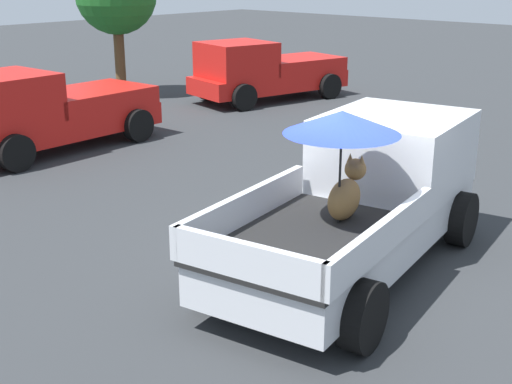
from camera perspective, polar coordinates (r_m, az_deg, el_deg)
ground_plane at (r=9.53m, az=7.60°, el=-6.44°), size 80.00×80.00×0.00m
pickup_truck_main at (r=9.56m, az=9.03°, el=-0.08°), size 5.30×2.95×2.30m
pickup_truck_red at (r=15.98m, az=-16.93°, el=6.36°), size 4.89×2.37×1.80m
pickup_truck_far at (r=21.16m, az=0.66°, el=9.89°), size 5.07×2.93×1.80m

